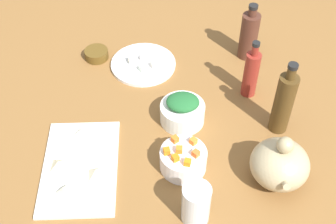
{
  "coord_description": "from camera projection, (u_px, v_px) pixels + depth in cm",
  "views": [
    {
      "loc": [
        95.95,
        1.93,
        108.73
      ],
      "look_at": [
        0.0,
        0.0,
        8.0
      ],
      "focal_mm": 48.13,
      "sensor_mm": 36.0,
      "label": 1
    }
  ],
  "objects": [
    {
      "name": "dumpling_3",
      "position": [
        81.0,
        132.0,
        1.37
      ],
      "size": [
        4.74,
        5.03,
        2.32
      ],
      "primitive_type": "pyramid",
      "rotation": [
        0.0,
        0.0,
        5.02
      ],
      "color": "beige",
      "rests_on": "cutting_board"
    },
    {
      "name": "drinking_glass_0",
      "position": [
        196.0,
        204.0,
        1.15
      ],
      "size": [
        7.5,
        7.5,
        12.54
      ],
      "primitive_type": "cylinder",
      "color": "white",
      "rests_on": "tabletop"
    },
    {
      "name": "carrot_cube_1",
      "position": [
        179.0,
        150.0,
        1.26
      ],
      "size": [
        1.86,
        1.86,
        1.8
      ],
      "primitive_type": "cube",
      "rotation": [
        0.0,
        0.0,
        1.54
      ],
      "color": "orange",
      "rests_on": "bowl_carrots"
    },
    {
      "name": "bowl_greens",
      "position": [
        182.0,
        113.0,
        1.41
      ],
      "size": [
        14.04,
        14.04,
        6.42
      ],
      "primitive_type": "cylinder",
      "color": "white",
      "rests_on": "tabletop"
    },
    {
      "name": "carrot_cube_6",
      "position": [
        166.0,
        151.0,
        1.25
      ],
      "size": [
        2.17,
        2.17,
        1.8
      ],
      "primitive_type": "cube",
      "rotation": [
        0.0,
        0.0,
        1.8
      ],
      "color": "orange",
      "rests_on": "bowl_carrots"
    },
    {
      "name": "tofu_cube_1",
      "position": [
        142.0,
        68.0,
        1.57
      ],
      "size": [
        3.08,
        3.08,
        2.2
      ],
      "primitive_type": "cube",
      "rotation": [
        0.0,
        0.0,
        2.21
      ],
      "color": "white",
      "rests_on": "plate_tofu"
    },
    {
      "name": "carrot_cube_0",
      "position": [
        175.0,
        139.0,
        1.28
      ],
      "size": [
        2.53,
        2.53,
        1.8
      ],
      "primitive_type": "cube",
      "rotation": [
        0.0,
        0.0,
        2.24
      ],
      "color": "orange",
      "rests_on": "bowl_carrots"
    },
    {
      "name": "chopped_greens_mound",
      "position": [
        183.0,
        102.0,
        1.38
      ],
      "size": [
        8.77,
        10.34,
        3.58
      ],
      "primitive_type": "ellipsoid",
      "rotation": [
        0.0,
        0.0,
        1.56
      ],
      "color": "#21612D",
      "rests_on": "bowl_greens"
    },
    {
      "name": "bottle_1",
      "position": [
        249.0,
        35.0,
        1.59
      ],
      "size": [
        6.39,
        6.39,
        21.53
      ],
      "color": "#4E2A1F",
      "rests_on": "tabletop"
    },
    {
      "name": "carrot_cube_4",
      "position": [
        193.0,
        141.0,
        1.28
      ],
      "size": [
        2.55,
        2.55,
        1.8
      ],
      "primitive_type": "cube",
      "rotation": [
        0.0,
        0.0,
        2.36
      ],
      "color": "orange",
      "rests_on": "bowl_carrots"
    },
    {
      "name": "tabletop",
      "position": [
        168.0,
        126.0,
        1.44
      ],
      "size": [
        190.0,
        190.0,
        3.0
      ],
      "primitive_type": "cube",
      "color": "brown",
      "rests_on": "ground"
    },
    {
      "name": "bowl_small_side",
      "position": [
        96.0,
        54.0,
        1.64
      ],
      "size": [
        8.56,
        8.56,
        3.35
      ],
      "primitive_type": "cylinder",
      "color": "brown",
      "rests_on": "tabletop"
    },
    {
      "name": "bowl_carrots",
      "position": [
        183.0,
        160.0,
        1.29
      ],
      "size": [
        13.49,
        13.49,
        6.47
      ],
      "primitive_type": "cylinder",
      "color": "white",
      "rests_on": "tabletop"
    },
    {
      "name": "bottle_2",
      "position": [
        251.0,
        73.0,
        1.46
      ],
      "size": [
        4.87,
        4.87,
        21.27
      ],
      "color": "maroon",
      "rests_on": "tabletop"
    },
    {
      "name": "bottle_0",
      "position": [
        284.0,
        103.0,
        1.33
      ],
      "size": [
        5.85,
        5.85,
        25.83
      ],
      "color": "#4C3516",
      "rests_on": "tabletop"
    },
    {
      "name": "dumpling_1",
      "position": [
        97.0,
        172.0,
        1.27
      ],
      "size": [
        6.88,
        6.69,
        2.53
      ],
      "primitive_type": "pyramid",
      "rotation": [
        0.0,
        0.0,
        5.66
      ],
      "color": "beige",
      "rests_on": "cutting_board"
    },
    {
      "name": "dumpling_0",
      "position": [
        59.0,
        164.0,
        1.29
      ],
      "size": [
        7.02,
        7.01,
        2.43
      ],
      "primitive_type": "pyramid",
      "rotation": [
        0.0,
        0.0,
        5.51
      ],
      "color": "beige",
      "rests_on": "cutting_board"
    },
    {
      "name": "carrot_cube_3",
      "position": [
        188.0,
        162.0,
        1.23
      ],
      "size": [
        2.19,
        2.19,
        1.8
      ],
      "primitive_type": "cube",
      "rotation": [
        0.0,
        0.0,
        2.89
      ],
      "color": "orange",
      "rests_on": "bowl_carrots"
    },
    {
      "name": "carrot_cube_2",
      "position": [
        196.0,
        153.0,
        1.25
      ],
      "size": [
        2.54,
        2.54,
        1.8
      ],
      "primitive_type": "cube",
      "rotation": [
        0.0,
        0.0,
        2.4
      ],
      "color": "orange",
      "rests_on": "bowl_carrots"
    },
    {
      "name": "tofu_cube_2",
      "position": [
        154.0,
        64.0,
        1.59
      ],
      "size": [
        2.88,
        2.88,
        2.2
      ],
      "primitive_type": "cube",
      "rotation": [
        0.0,
        0.0,
        1.97
      ],
      "color": "white",
      "rests_on": "plate_tofu"
    },
    {
      "name": "tofu_cube_3",
      "position": [
        144.0,
        57.0,
        1.62
      ],
      "size": [
        2.96,
        2.96,
        2.2
      ],
      "primitive_type": "cube",
      "rotation": [
        0.0,
        0.0,
        1.1
      ],
      "color": "white",
      "rests_on": "plate_tofu"
    },
    {
      "name": "dumpling_2",
      "position": [
        64.0,
        190.0,
        1.22
      ],
      "size": [
        4.63,
        4.28,
        3.18
      ],
      "primitive_type": "pyramid",
      "rotation": [
        0.0,
        0.0,
        6.28
      ],
      "color": "beige",
      "rests_on": "cutting_board"
    },
    {
      "name": "carrot_cube_5",
      "position": [
        175.0,
        158.0,
        1.24
      ],
      "size": [
        2.47,
        2.47,
        1.8
      ],
      "primitive_type": "cube",
      "rotation": [
        0.0,
        0.0,
        2.11
      ],
      "color": "orange",
      "rests_on": "bowl_carrots"
    },
    {
      "name": "tofu_cube_0",
      "position": [
        132.0,
        60.0,
        1.61
      ],
      "size": [
        2.7,
        2.7,
        2.2
      ],
      "primitive_type": "cube",
      "rotation": [
        0.0,
        0.0,
        1.84
      ],
      "color": "#EFE6C9",
      "rests_on": "plate_tofu"
    },
    {
      "name": "teapot",
      "position": [
        280.0,
        164.0,
        1.23
      ],
      "size": [
        17.89,
        16.36,
        17.0
      ],
      "color": "tan",
      "rests_on": "tabletop"
    },
    {
      "name": "plate_tofu",
      "position": [
        143.0,
        64.0,
        1.62
      ],
      "size": [
        23.22,
        23.22,
        1.2
      ],
      "primitive_type": "cylinder",
      "color": "white",
      "rests_on": "tabletop"
    },
    {
      "name": "cutting_board",
      "position": [
        80.0,
        167.0,
        1.3
      ],
      "size": [
        34.82,
        23.32,
        1.0
      ],
      "primitive_type": "cube",
      "rotation": [
        0.0,
        0.0,
        0.06
      ],
      "color": "silver",
      "rests_on": "tabletop"
    }
  ]
}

